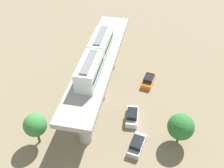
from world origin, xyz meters
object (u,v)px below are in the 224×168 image
at_px(parked_car_white, 132,116).
at_px(tree_near_viaduct, 181,127).
at_px(parked_car_orange, 149,80).
at_px(train, 95,57).
at_px(parked_car_silver, 137,145).
at_px(tree_mid_lot, 35,125).

bearing_deg(parked_car_white, tree_near_viaduct, 153.40).
bearing_deg(parked_car_orange, train, 52.69).
bearing_deg(parked_car_white, parked_car_silver, 101.20).
distance_m(tree_near_viaduct, tree_mid_lot, 20.78).
height_order(train, tree_mid_lot, train).
relative_size(parked_car_orange, tree_mid_lot, 0.80).
distance_m(train, tree_near_viaduct, 16.06).
height_order(parked_car_silver, tree_mid_lot, tree_mid_lot).
xyz_separation_m(train, parked_car_silver, (-7.76, 7.53, -9.40)).
bearing_deg(parked_car_orange, tree_near_viaduct, 124.21).
distance_m(train, parked_car_orange, 14.39).
height_order(tree_near_viaduct, tree_mid_lot, tree_mid_lot).
bearing_deg(tree_near_viaduct, parked_car_white, -22.31).
distance_m(parked_car_orange, tree_near_viaduct, 13.93).
distance_m(parked_car_silver, parked_car_white, 5.66).
bearing_deg(tree_mid_lot, parked_car_white, -150.66).
bearing_deg(train, tree_near_viaduct, 159.45).
xyz_separation_m(train, parked_car_white, (-6.25, 2.08, -9.40)).
xyz_separation_m(parked_car_orange, parked_car_white, (1.76, 9.47, 0.00)).
height_order(parked_car_orange, parked_car_white, same).
bearing_deg(parked_car_orange, tree_mid_lot, 58.71).
height_order(train, parked_car_silver, train).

